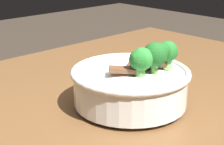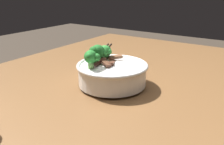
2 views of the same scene
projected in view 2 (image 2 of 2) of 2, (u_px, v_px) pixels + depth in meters
dining_table at (116, 101)px, 0.95m from camera, size 1.40×1.02×0.82m
rice_bowl at (111, 71)px, 0.81m from camera, size 0.24×0.24×0.14m
chopsticks_pair at (106, 48)px, 1.31m from camera, size 0.19×0.10×0.01m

